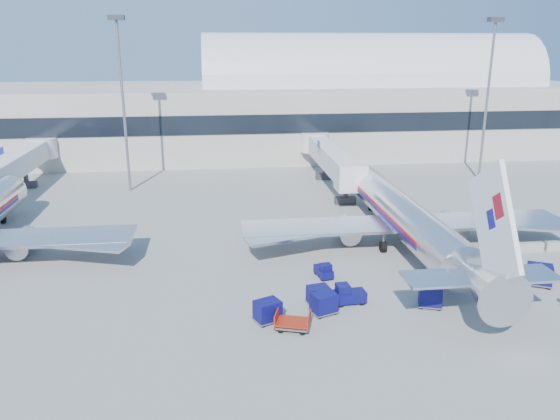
{
  "coord_description": "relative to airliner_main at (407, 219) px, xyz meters",
  "views": [
    {
      "loc": [
        -8.24,
        -43.91,
        19.21
      ],
      "look_at": [
        -2.27,
        6.0,
        3.82
      ],
      "focal_mm": 35.0,
      "sensor_mm": 36.0,
      "label": 1
    }
  ],
  "objects": [
    {
      "name": "cart_train_a",
      "position": [
        -10.82,
        -11.09,
        -2.13
      ],
      "size": [
        1.91,
        1.6,
        1.49
      ],
      "rotation": [
        0.0,
        0.0,
        0.2
      ],
      "color": "#0A094A",
      "rests_on": "ground"
    },
    {
      "name": "ground",
      "position": [
        -10.0,
        -4.51,
        -2.93
      ],
      "size": [
        260.0,
        260.0,
        0.0
      ],
      "primitive_type": "plane",
      "color": "gray",
      "rests_on": "ground"
    },
    {
      "name": "airliner_main",
      "position": [
        0.0,
        0.0,
        0.0
      ],
      "size": [
        32.0,
        37.26,
        12.07
      ],
      "color": "silver",
      "rests_on": "ground"
    },
    {
      "name": "cart_train_c",
      "position": [
        -14.94,
        -13.34,
        -2.06
      ],
      "size": [
        2.26,
        2.04,
        1.63
      ],
      "rotation": [
        0.0,
        0.0,
        0.42
      ],
      "color": "#0A094A",
      "rests_on": "ground"
    },
    {
      "name": "tug_lead",
      "position": [
        -8.52,
        -11.18,
        -2.19
      ],
      "size": [
        2.59,
        1.46,
        1.62
      ],
      "rotation": [
        0.0,
        0.0,
        0.09
      ],
      "color": "#0A094A",
      "rests_on": "ground"
    },
    {
      "name": "cart_solo_far",
      "position": [
        7.94,
        -9.85,
        -1.97
      ],
      "size": [
        2.53,
        2.32,
        1.8
      ],
      "rotation": [
        0.0,
        0.0,
        -0.48
      ],
      "color": "#0A094A",
      "rests_on": "ground"
    },
    {
      "name": "jetbridge_near",
      "position": [
        -2.4,
        26.3,
        1.0
      ],
      "size": [
        4.4,
        27.5,
        6.25
      ],
      "color": "silver",
      "rests_on": "ground"
    },
    {
      "name": "tug_left",
      "position": [
        -9.41,
        -6.15,
        -2.3
      ],
      "size": [
        1.44,
        2.27,
        1.37
      ],
      "rotation": [
        0.0,
        0.0,
        1.77
      ],
      "color": "#0A094A",
      "rests_on": "ground"
    },
    {
      "name": "mast_east",
      "position": [
        20.0,
        25.49,
        11.87
      ],
      "size": [
        2.0,
        1.2,
        22.6
      ],
      "color": "slate",
      "rests_on": "ground"
    },
    {
      "name": "barrier_far",
      "position": [
        14.6,
        -2.51,
        -2.48
      ],
      "size": [
        3.0,
        0.55,
        0.9
      ],
      "primitive_type": "cube",
      "color": "#9E9E96",
      "rests_on": "ground"
    },
    {
      "name": "barrier_near",
      "position": [
        8.0,
        -2.51,
        -2.48
      ],
      "size": [
        3.0,
        0.55,
        0.9
      ],
      "primitive_type": "cube",
      "color": "#9E9E96",
      "rests_on": "ground"
    },
    {
      "name": "terminal",
      "position": [
        -23.6,
        51.46,
        4.6
      ],
      "size": [
        170.0,
        28.15,
        21.0
      ],
      "color": "#B2AA9E",
      "rests_on": "ground"
    },
    {
      "name": "tug_right",
      "position": [
        1.8,
        -7.09,
        -2.32
      ],
      "size": [
        2.27,
        1.76,
        1.32
      ],
      "rotation": [
        0.0,
        0.0,
        -0.42
      ],
      "color": "#0A094A",
      "rests_on": "ground"
    },
    {
      "name": "cart_open_red",
      "position": [
        -13.27,
        -14.67,
        -2.47
      ],
      "size": [
        2.79,
        2.33,
        0.64
      ],
      "rotation": [
        0.0,
        0.0,
        -0.3
      ],
      "color": "slate",
      "rests_on": "ground"
    },
    {
      "name": "mast_west",
      "position": [
        -30.0,
        25.49,
        11.87
      ],
      "size": [
        2.0,
        1.2,
        22.6
      ],
      "color": "slate",
      "rests_on": "ground"
    },
    {
      "name": "jetbridge_mid",
      "position": [
        -44.4,
        26.3,
        1.0
      ],
      "size": [
        4.4,
        27.5,
        6.25
      ],
      "color": "silver",
      "rests_on": "ground"
    },
    {
      "name": "cart_train_b",
      "position": [
        -10.69,
        -12.61,
        -2.07
      ],
      "size": [
        2.2,
        1.96,
        1.61
      ],
      "rotation": [
        0.0,
        0.0,
        0.37
      ],
      "color": "#0A094A",
      "rests_on": "ground"
    },
    {
      "name": "cart_solo_near",
      "position": [
        -2.47,
        -12.5,
        -2.09
      ],
      "size": [
        2.1,
        1.83,
        1.57
      ],
      "rotation": [
        0.0,
        0.0,
        -0.31
      ],
      "color": "#0A094A",
      "rests_on": "ground"
    },
    {
      "name": "barrier_mid",
      "position": [
        11.3,
        -2.51,
        -2.48
      ],
      "size": [
        3.0,
        0.55,
        0.9
      ],
      "primitive_type": "cube",
      "color": "#9E9E96",
      "rests_on": "ground"
    }
  ]
}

